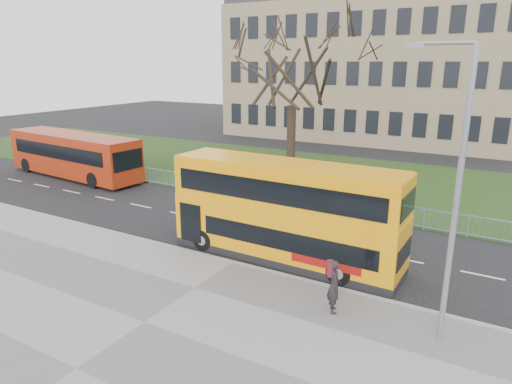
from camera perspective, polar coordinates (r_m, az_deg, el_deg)
ground at (r=20.27m, az=-0.46°, el=-7.47°), size 120.00×120.00×0.00m
pavement at (r=15.46m, az=-13.74°, el=-15.70°), size 80.00×10.50×0.12m
kerb at (r=19.03m, az=-2.85°, el=-8.87°), size 80.00×0.20×0.14m
grass_verge at (r=32.76m, az=12.30°, el=1.41°), size 80.00×15.40×0.08m
guard_railing at (r=25.64m, az=7.02°, el=-1.19°), size 40.00×0.12×1.10m
bare_tree at (r=28.89m, az=4.54°, el=12.76°), size 8.95×8.95×12.79m
civic_building at (r=53.04m, az=14.63°, el=14.31°), size 30.00×15.00×14.00m
yellow_bus at (r=18.84m, az=3.63°, el=-2.18°), size 9.84×2.53×4.11m
red_bus at (r=35.47m, az=-21.86°, el=4.41°), size 11.99×3.67×3.11m
pedestrian at (r=15.35m, az=9.74°, el=-11.53°), size 0.69×0.79×1.82m
street_lamp at (r=13.51m, az=23.51°, el=0.46°), size 1.79×0.27×8.45m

